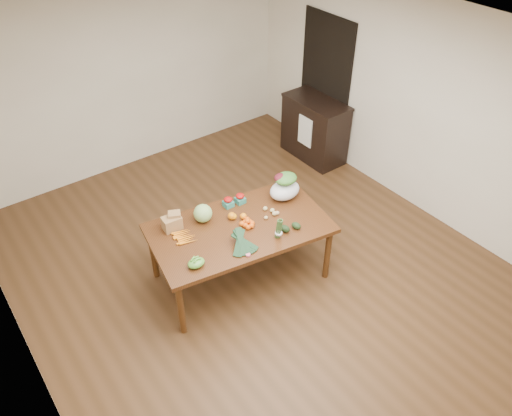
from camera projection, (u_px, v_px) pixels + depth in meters
floor at (255, 268)px, 5.91m from camera, size 6.00×6.00×0.00m
ceiling at (255, 43)px, 4.23m from camera, size 5.00×6.00×0.02m
room_walls at (255, 174)px, 5.07m from camera, size 5.02×6.02×2.70m
dining_table at (240, 252)px, 5.58m from camera, size 2.06×1.37×0.75m
doorway_dark at (325, 86)px, 7.43m from camera, size 0.02×1.00×2.10m
cabinet at (315, 129)px, 7.58m from camera, size 0.52×1.02×0.94m
dish_towel at (305, 131)px, 7.37m from camera, size 0.02×0.28×0.45m
paper_bag at (172, 222)px, 5.27m from camera, size 0.29×0.26×0.18m
cabbage at (203, 213)px, 5.37m from camera, size 0.20×0.20×0.20m
strawberry_basket_a at (228, 203)px, 5.60m from camera, size 0.12×0.12×0.09m
strawberry_basket_b at (240, 199)px, 5.66m from camera, size 0.12×0.12×0.09m
orange_a at (232, 216)px, 5.43m from camera, size 0.08×0.08×0.08m
orange_b at (233, 216)px, 5.43m from camera, size 0.07×0.07×0.07m
orange_c at (243, 216)px, 5.43m from camera, size 0.07×0.07×0.07m
mandarin_cluster at (248, 222)px, 5.34m from camera, size 0.21×0.21×0.09m
carrots at (184, 237)px, 5.20m from camera, size 0.26×0.28×0.03m
snap_pea_bag at (196, 263)px, 4.86m from camera, size 0.18×0.13×0.08m
kale_bunch at (244, 244)px, 5.02m from camera, size 0.38×0.45×0.16m
asparagus_bundle at (279, 229)px, 5.13m from camera, size 0.10×0.13×0.26m
potato_a at (266, 218)px, 5.44m from camera, size 0.05×0.04×0.04m
potato_b at (275, 213)px, 5.49m from camera, size 0.06×0.05×0.05m
potato_c at (272, 210)px, 5.54m from camera, size 0.05×0.05×0.05m
potato_d at (265, 208)px, 5.56m from camera, size 0.06×0.05×0.05m
potato_e at (277, 213)px, 5.50m from camera, size 0.05×0.04×0.04m
avocado_a at (285, 229)px, 5.27m from camera, size 0.11×0.13×0.08m
avocado_b at (296, 226)px, 5.31m from camera, size 0.10×0.13×0.07m
salad_bag at (285, 187)px, 5.67m from camera, size 0.42×0.34×0.29m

